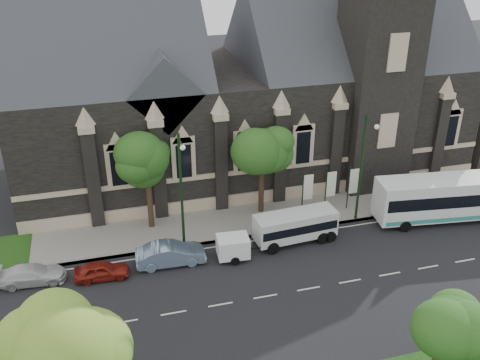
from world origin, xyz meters
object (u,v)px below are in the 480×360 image
object	(u,v)px
banner_flag_center	(329,187)
shuttle_bus	(296,225)
banner_flag_right	(352,184)
car_far_red	(102,270)
tour_coach	(454,197)
sedan	(171,254)
banner_flag_left	(306,190)
street_lamp_mid	(181,186)
tree_park_near	(59,354)
box_trailer	(233,247)
car_far_white	(32,274)
tree_park_east	(446,317)
tree_walk_right	(264,146)
tree_walk_left	(149,160)
street_lamp_near	(363,163)

from	to	relation	value
banner_flag_center	shuttle_bus	bearing A→B (deg)	-140.89
banner_flag_right	car_far_red	distance (m)	20.85
tour_coach	sedan	size ratio (longest dim) A/B	2.63
sedan	car_far_red	distance (m)	4.79
banner_flag_right	sedan	xyz separation A→B (m)	(-15.60, -3.72, -1.58)
banner_flag_left	tour_coach	world-z (taller)	banner_flag_left
shuttle_bus	car_far_red	distance (m)	14.29
banner_flag_right	sedan	distance (m)	16.11
street_lamp_mid	banner_flag_right	xyz separation A→B (m)	(14.29, 1.91, -2.73)
shuttle_bus	sedan	xyz separation A→B (m)	(-9.48, -0.37, -0.59)
banner_flag_left	sedan	world-z (taller)	banner_flag_left
tree_park_near	box_trailer	xyz separation A→B (m)	(10.86, 13.52, -5.43)
banner_flag_center	tree_park_near	bearing A→B (deg)	-138.46
street_lamp_mid	tree_park_near	bearing A→B (deg)	-116.10
shuttle_bus	car_far_white	xyz separation A→B (m)	(-18.75, -0.03, -0.76)
car_far_red	car_far_white	distance (m)	4.57
sedan	tree_park_east	bearing A→B (deg)	-140.21
tree_walk_right	banner_flag_right	world-z (taller)	tree_walk_right
shuttle_bus	box_trailer	distance (m)	5.18
banner_flag_right	street_lamp_mid	bearing A→B (deg)	-172.40
tree_park_near	tree_walk_left	bearing A→B (deg)	72.95
street_lamp_near	shuttle_bus	world-z (taller)	street_lamp_near
tree_park_near	tour_coach	xyz separation A→B (m)	(29.23, 14.16, -4.42)
street_lamp_near	car_far_red	bearing A→B (deg)	-173.62
tree_park_east	street_lamp_mid	size ratio (longest dim) A/B	0.70
banner_flag_left	box_trailer	xyz separation A→B (m)	(-7.20, -4.25, -1.39)
tree_park_east	street_lamp_mid	distance (m)	19.32
tree_park_east	car_far_red	bearing A→B (deg)	138.90
banner_flag_right	car_far_red	xyz separation A→B (m)	(-20.36, -4.15, -1.76)
banner_flag_center	box_trailer	size ratio (longest dim) A/B	1.21
tree_walk_right	tour_coach	xyz separation A→B (m)	(14.25, -5.32, -3.82)
banner_flag_right	banner_flag_center	bearing A→B (deg)	180.00
tree_walk_right	banner_flag_center	xyz separation A→B (m)	(5.08, -1.71, -3.43)
car_far_red	banner_flag_center	bearing A→B (deg)	-73.68
banner_flag_center	tour_coach	distance (m)	9.87
street_lamp_near	banner_flag_center	distance (m)	3.74
box_trailer	sedan	distance (m)	4.43
tree_walk_right	car_far_red	size ratio (longest dim) A/B	2.14
tree_park_near	car_far_red	distance (m)	14.90
banner_flag_left	tree_park_east	bearing A→B (deg)	-90.35
tree_walk_left	box_trailer	bearing A→B (deg)	-50.62
tree_park_near	banner_flag_center	distance (m)	27.10
banner_flag_center	sedan	distance (m)	14.18
street_lamp_mid	banner_flag_left	bearing A→B (deg)	10.50
tree_walk_left	banner_flag_left	world-z (taller)	tree_walk_left
tree_park_near	car_far_white	bearing A→B (deg)	101.01
banner_flag_left	car_far_red	distance (m)	16.97
tree_park_east	banner_flag_right	size ratio (longest dim) A/B	1.57
tree_park_east	tour_coach	xyz separation A→B (m)	(11.28, 14.71, -2.62)
box_trailer	car_far_red	size ratio (longest dim) A/B	0.91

